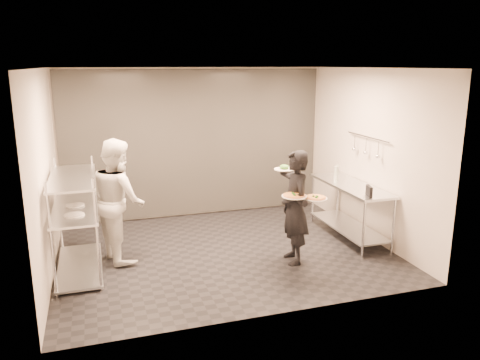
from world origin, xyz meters
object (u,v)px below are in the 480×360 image
object	(u,v)px
bottle_clear	(337,170)
bottle_dark	(336,173)
waiter	(295,207)
pizza_plate_near	(294,195)
prep_counter	(350,201)
bottle_green	(336,174)
pizza_plate_far	(316,198)
salad_plate	(284,168)
pos_monitor	(369,191)
pass_rack	(76,218)
chef	(118,200)

from	to	relation	value
bottle_clear	bottle_dark	size ratio (longest dim) A/B	0.77
waiter	pizza_plate_near	bearing A→B (deg)	-21.90
prep_counter	bottle_green	xyz separation A→B (m)	(-0.14, 0.25, 0.43)
prep_counter	bottle_dark	distance (m)	0.55
pizza_plate_far	bottle_dark	xyz separation A→B (m)	(1.02, 1.26, 0.00)
prep_counter	pizza_plate_near	world-z (taller)	pizza_plate_near
salad_plate	bottle_dark	bearing A→B (deg)	29.51
pizza_plate_far	bottle_clear	size ratio (longest dim) A/B	1.78
pos_monitor	bottle_green	distance (m)	0.97
bottle_clear	pass_rack	bearing A→B (deg)	-171.32
pizza_plate_far	bottle_dark	bearing A→B (deg)	51.14
pass_rack	pos_monitor	size ratio (longest dim) A/B	7.20
pass_rack	bottle_green	bearing A→B (deg)	3.45
waiter	chef	bearing A→B (deg)	-104.96
chef	salad_plate	world-z (taller)	chef
pizza_plate_near	salad_plate	size ratio (longest dim) A/B	1.18
pizza_plate_near	salad_plate	bearing A→B (deg)	85.34
pass_rack	waiter	world-z (taller)	waiter
prep_counter	bottle_green	size ratio (longest dim) A/B	6.89
chef	bottle_clear	bearing A→B (deg)	-99.44
waiter	bottle_green	world-z (taller)	waiter
pizza_plate_near	waiter	bearing A→B (deg)	62.48
prep_counter	waiter	size ratio (longest dim) A/B	1.08
chef	pass_rack	bearing A→B (deg)	97.10
chef	prep_counter	bearing A→B (deg)	-109.59
pass_rack	chef	bearing A→B (deg)	22.86
pass_rack	pizza_plate_near	xyz separation A→B (m)	(2.93, -0.83, 0.30)
bottle_green	bottle_clear	size ratio (longest dim) A/B	1.42
pizza_plate_near	bottle_clear	distance (m)	2.14
pass_rack	pizza_plate_far	xyz separation A→B (m)	(3.23, -0.91, 0.27)
pizza_plate_near	pizza_plate_far	size ratio (longest dim) A/B	1.09
pizza_plate_near	bottle_green	size ratio (longest dim) A/B	1.36
chef	pizza_plate_far	world-z (taller)	chef
chef	pos_monitor	xyz separation A→B (m)	(3.61, -0.97, 0.09)
pass_rack	bottle_green	size ratio (longest dim) A/B	6.12
pass_rack	chef	size ratio (longest dim) A/B	0.88
chef	pos_monitor	world-z (taller)	chef
prep_counter	waiter	distance (m)	1.48
pass_rack	salad_plate	distance (m)	3.05
pizza_plate_far	bottle_green	distance (m)	1.50
pass_rack	bottle_clear	bearing A→B (deg)	8.68
pass_rack	prep_counter	size ratio (longest dim) A/B	0.89
pass_rack	pizza_plate_far	bearing A→B (deg)	-15.67
pizza_plate_near	bottle_dark	bearing A→B (deg)	42.20
salad_plate	bottle_clear	distance (m)	1.84
salad_plate	chef	bearing A→B (deg)	165.45
prep_counter	pos_monitor	bearing A→B (deg)	-99.46
chef	pizza_plate_far	xyz separation A→B (m)	(2.63, -1.16, 0.12)
prep_counter	waiter	world-z (taller)	waiter
salad_plate	waiter	bearing A→B (deg)	-79.95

